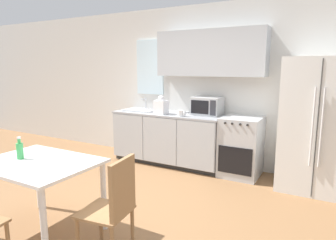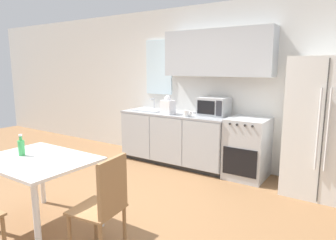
% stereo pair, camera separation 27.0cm
% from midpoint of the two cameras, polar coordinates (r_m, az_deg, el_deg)
% --- Properties ---
extents(ground_plane, '(12.00, 12.00, 0.00)m').
position_cam_midpoint_polar(ground_plane, '(3.69, -12.53, -17.17)').
color(ground_plane, olive).
extents(wall_back, '(12.00, 0.38, 2.70)m').
position_cam_midpoint_polar(wall_back, '(5.20, 4.38, 7.57)').
color(wall_back, silver).
rests_on(wall_back, ground_plane).
extents(kitchen_counter, '(1.97, 0.68, 0.89)m').
position_cam_midpoint_polar(kitchen_counter, '(5.24, -1.29, -3.43)').
color(kitchen_counter, '#333333').
rests_on(kitchen_counter, ground_plane).
extents(oven_range, '(0.58, 0.66, 0.92)m').
position_cam_midpoint_polar(oven_range, '(4.75, 12.20, -4.98)').
color(oven_range, '#B7BABC').
rests_on(oven_range, ground_plane).
extents(refrigerator, '(0.94, 0.77, 1.81)m').
position_cam_midpoint_polar(refrigerator, '(4.43, 25.22, -0.91)').
color(refrigerator, silver).
rests_on(refrigerator, ground_plane).
extents(kitchen_sink, '(0.57, 0.39, 0.21)m').
position_cam_midpoint_polar(kitchen_sink, '(5.47, -6.51, 1.96)').
color(kitchen_sink, '#B7BABC').
rests_on(kitchen_sink, kitchen_counter).
extents(microwave, '(0.47, 0.38, 0.30)m').
position_cam_midpoint_polar(microwave, '(4.94, 5.93, 2.67)').
color(microwave, '#B7BABC').
rests_on(microwave, kitchen_counter).
extents(coffee_mug, '(0.13, 0.10, 0.10)m').
position_cam_midpoint_polar(coffee_mug, '(4.78, 0.86, 1.28)').
color(coffee_mug, white).
rests_on(coffee_mug, kitchen_counter).
extents(grocery_bag_0, '(0.22, 0.19, 0.31)m').
position_cam_midpoint_polar(grocery_bag_0, '(5.02, -2.85, 2.69)').
color(grocery_bag_0, white).
rests_on(grocery_bag_0, kitchen_counter).
extents(dining_table, '(1.14, 0.85, 0.76)m').
position_cam_midpoint_polar(dining_table, '(3.32, -25.66, -8.90)').
color(dining_table, white).
rests_on(dining_table, ground_plane).
extents(dining_chair_side, '(0.45, 0.45, 0.93)m').
position_cam_midpoint_polar(dining_chair_side, '(2.69, -13.10, -15.18)').
color(dining_chair_side, '#997047').
rests_on(dining_chair_side, ground_plane).
extents(drink_bottle, '(0.07, 0.07, 0.23)m').
position_cam_midpoint_polar(drink_bottle, '(3.44, -28.44, -5.10)').
color(drink_bottle, '#3FB259').
rests_on(drink_bottle, dining_table).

